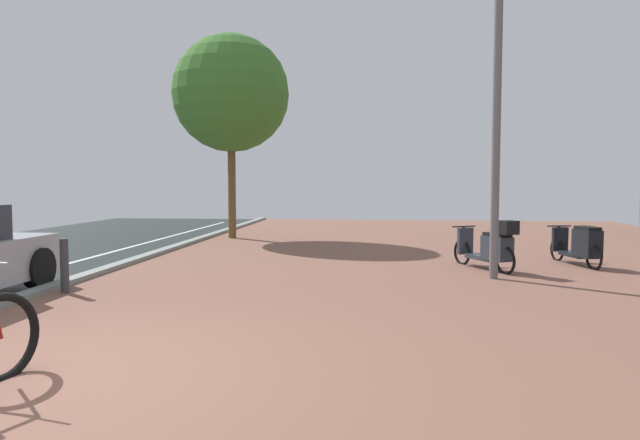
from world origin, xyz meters
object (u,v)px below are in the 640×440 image
Objects in this scene: lamp_post at (498,66)px; bollard_far at (64,266)px; scooter_mid at (581,245)px; scooter_near at (491,247)px; street_tree at (231,94)px.

lamp_post is 8.03× the size of bollard_far.
lamp_post is at bearing 16.23° from bollard_far.
scooter_near is at bearing -158.99° from scooter_mid.
lamp_post is (-0.12, -0.89, 3.07)m from scooter_near.
lamp_post is 7.42m from bollard_far.
bollard_far is at bearing -163.77° from lamp_post.
lamp_post reaches higher than street_tree.
scooter_mid is 10.04m from street_tree.
scooter_mid is (1.82, 0.70, -0.03)m from scooter_near.
street_tree reaches higher than scooter_near.
scooter_mid is at bearing 39.39° from lamp_post.
street_tree is at bearing 133.60° from lamp_post.
lamp_post is 1.10× the size of street_tree.
scooter_near reaches higher than bollard_far.
scooter_mid is at bearing 21.01° from scooter_near.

